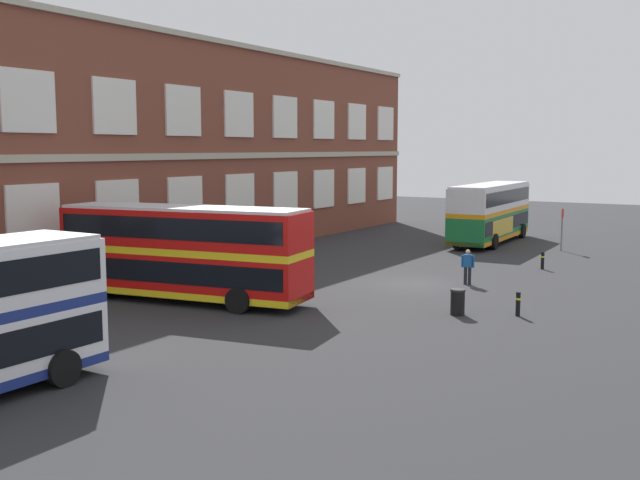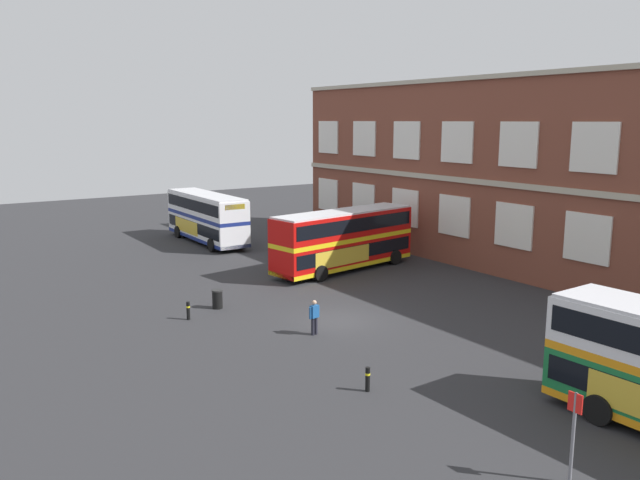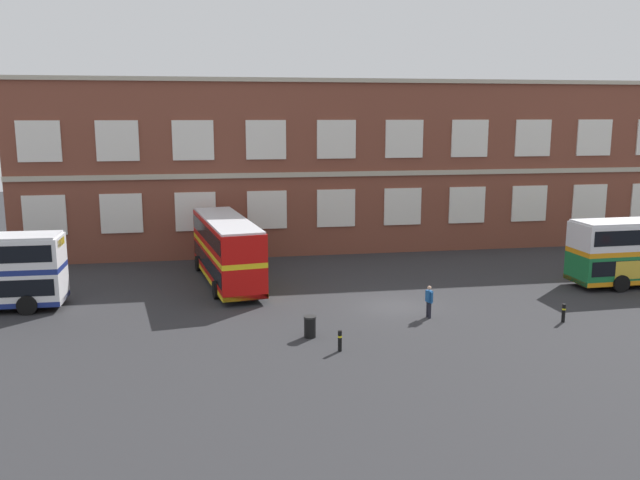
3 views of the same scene
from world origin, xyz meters
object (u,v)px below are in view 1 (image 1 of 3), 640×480
(double_decker_middle, at_px, (184,251))
(waiting_passenger, at_px, (468,265))
(bus_stand_flag, at_px, (562,225))
(station_litter_bin, at_px, (458,302))
(safety_bollard_east, at_px, (543,260))
(double_decker_far, at_px, (490,212))
(safety_bollard_west, at_px, (518,304))

(double_decker_middle, bearing_deg, waiting_passenger, -42.01)
(bus_stand_flag, bearing_deg, waiting_passenger, 176.12)
(station_litter_bin, distance_m, safety_bollard_east, 13.05)
(waiting_passenger, height_order, station_litter_bin, waiting_passenger)
(safety_bollard_east, bearing_deg, bus_stand_flag, 6.39)
(double_decker_far, height_order, bus_stand_flag, double_decker_far)
(double_decker_middle, relative_size, safety_bollard_east, 11.85)
(double_decker_middle, bearing_deg, station_litter_bin, -72.51)
(bus_stand_flag, height_order, station_litter_bin, bus_stand_flag)
(safety_bollard_east, bearing_deg, waiting_passenger, 163.79)
(double_decker_far, distance_m, waiting_passenger, 16.76)
(double_decker_far, relative_size, safety_bollard_east, 11.66)
(station_litter_bin, bearing_deg, safety_bollard_west, -64.14)
(double_decker_far, height_order, waiting_passenger, double_decker_far)
(double_decker_middle, xyz_separation_m, double_decker_far, (26.18, -4.76, 0.00))
(waiting_passenger, relative_size, safety_bollard_west, 1.79)
(double_decker_far, height_order, safety_bollard_west, double_decker_far)
(double_decker_middle, distance_m, waiting_passenger, 13.54)
(double_decker_far, xyz_separation_m, waiting_passenger, (-16.16, -4.26, -1.22))
(station_litter_bin, xyz_separation_m, safety_bollard_east, (13.05, 0.09, -0.03))
(safety_bollard_east, bearing_deg, double_decker_middle, 146.55)
(bus_stand_flag, distance_m, station_litter_bin, 21.15)
(double_decker_middle, bearing_deg, bus_stand_flag, -22.18)
(station_litter_bin, bearing_deg, bus_stand_flag, 2.69)
(bus_stand_flag, bearing_deg, station_litter_bin, -177.31)
(bus_stand_flag, relative_size, safety_bollard_west, 2.84)
(double_decker_far, bearing_deg, waiting_passenger, -165.22)
(double_decker_far, bearing_deg, bus_stand_flag, -107.14)
(bus_stand_flag, bearing_deg, safety_bollard_east, -173.61)
(waiting_passenger, height_order, bus_stand_flag, bus_stand_flag)
(double_decker_far, height_order, safety_bollard_east, double_decker_far)
(safety_bollard_west, distance_m, safety_bollard_east, 12.23)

